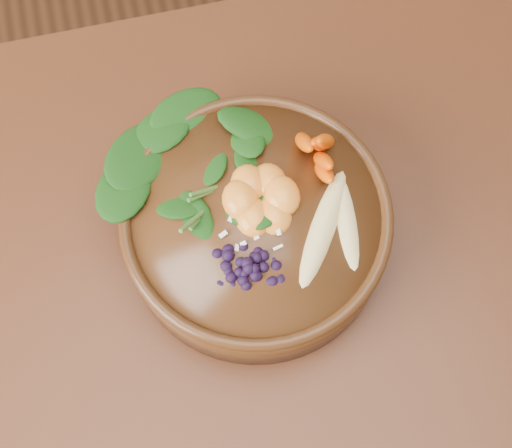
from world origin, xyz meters
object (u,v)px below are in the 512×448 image
object	(u,v)px
mandarin_cluster	(261,193)
blueberry_pile	(248,262)
stoneware_bowl	(256,228)
banana_halves	(336,220)
carrot_cluster	(319,140)
kale_heap	(225,148)
dining_table	(338,361)

from	to	relation	value
mandarin_cluster	blueberry_pile	world-z (taller)	blueberry_pile
stoneware_bowl	banana_halves	bearing A→B (deg)	-21.32
carrot_cluster	banana_halves	world-z (taller)	carrot_cluster
mandarin_cluster	blueberry_pile	bearing A→B (deg)	-113.33
kale_heap	carrot_cluster	world-z (taller)	carrot_cluster
carrot_cluster	stoneware_bowl	bearing A→B (deg)	-123.69
carrot_cluster	dining_table	bearing A→B (deg)	-68.73
stoneware_bowl	kale_heap	bearing A→B (deg)	102.81
stoneware_bowl	banana_halves	xyz separation A→B (m)	(0.07, -0.03, 0.05)
carrot_cluster	mandarin_cluster	bearing A→B (deg)	-129.81
stoneware_bowl	mandarin_cluster	size ratio (longest dim) A/B	3.15
blueberry_pile	dining_table	bearing A→B (deg)	-42.85
kale_heap	mandarin_cluster	distance (m)	0.06
banana_halves	mandarin_cluster	bearing A→B (deg)	170.25
carrot_cluster	banana_halves	size ratio (longest dim) A/B	0.53
carrot_cluster	mandarin_cluster	size ratio (longest dim) A/B	0.87
banana_halves	blueberry_pile	bearing A→B (deg)	-141.51
blueberry_pile	stoneware_bowl	bearing A→B (deg)	68.80
mandarin_cluster	carrot_cluster	bearing A→B (deg)	26.13
dining_table	banana_halves	xyz separation A→B (m)	(0.01, 0.10, 0.18)
banana_halves	blueberry_pile	distance (m)	0.10
dining_table	blueberry_pile	world-z (taller)	blueberry_pile
carrot_cluster	banana_halves	xyz separation A→B (m)	(-0.00, -0.08, -0.02)
carrot_cluster	blueberry_pile	world-z (taller)	carrot_cluster
stoneware_bowl	mandarin_cluster	xyz separation A→B (m)	(0.01, 0.01, 0.05)
kale_heap	mandarin_cluster	bearing A→B (deg)	-65.84
dining_table	kale_heap	distance (m)	0.29
kale_heap	carrot_cluster	xyz separation A→B (m)	(0.09, -0.02, 0.02)
kale_heap	dining_table	bearing A→B (deg)	-67.99
banana_halves	blueberry_pile	xyz separation A→B (m)	(-0.09, -0.02, 0.01)
stoneware_bowl	carrot_cluster	distance (m)	0.11
dining_table	carrot_cluster	size ratio (longest dim) A/B	21.41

